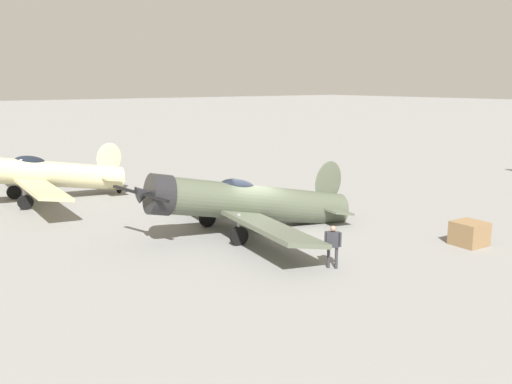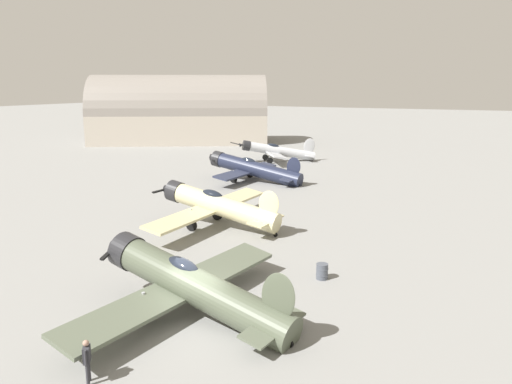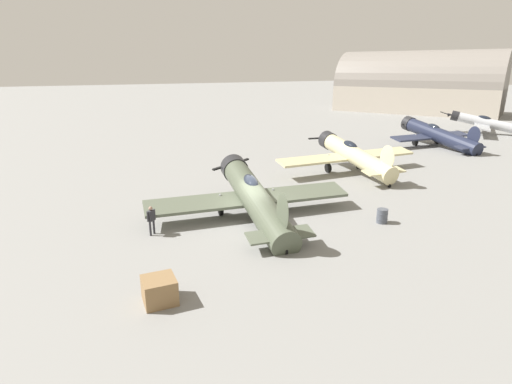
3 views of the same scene
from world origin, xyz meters
name	(u,v)px [view 2 (image 2 of 3)]	position (x,y,z in m)	size (l,w,h in m)	color
ground_plane	(201,317)	(0.00, 0.00, 0.00)	(400.00, 400.00, 0.00)	gray
airplane_foreground	(191,285)	(0.51, -0.08, 1.37)	(10.64, 12.49, 3.37)	#4C5442
airplane_mid_apron	(217,205)	(6.20, -12.24, 1.62)	(9.65, 13.03, 3.21)	beige
airplane_far_line	(253,169)	(11.31, -28.55, 1.37)	(11.67, 10.43, 3.23)	#1E2338
airplane_outer_stand	(276,151)	(14.34, -42.01, 1.45)	(10.43, 9.86, 3.19)	#B7BABF
ground_crew_mechanic	(87,357)	(0.84, 5.80, 0.97)	(0.43, 0.52, 1.60)	#2D2D33
fuel_drum	(322,271)	(-3.47, -6.36, 0.41)	(0.65, 0.65, 0.83)	#474C56
distant_hangar	(180,118)	(38.67, -55.78, 4.24)	(32.58, 26.06, 13.46)	#ADA393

